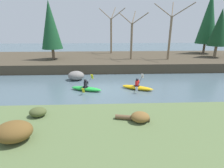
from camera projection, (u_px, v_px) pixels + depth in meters
ground_plane at (105, 90)px, 15.03m from camera, size 90.00×90.00×0.00m
riverbank_near at (106, 140)px, 7.90m from camera, size 44.00×6.65×0.56m
riverbank_far at (105, 60)px, 25.21m from camera, size 44.00×11.44×1.09m
conifer_tree_far_left at (50, 25)px, 21.77m from camera, size 2.62×2.62×7.20m
conifer_tree_left at (220, 28)px, 23.48m from camera, size 2.56×2.56×6.41m
conifer_tree_mid_left at (209, 18)px, 26.65m from camera, size 3.06×3.06×9.06m
bare_tree_upstream at (111, 32)px, 27.29m from camera, size 3.89×3.84×7.09m
bare_tree_mid_upstream at (132, 37)px, 22.28m from camera, size 3.34×3.30×6.04m
bare_tree_mid_downstream at (170, 33)px, 22.00m from camera, size 3.92×3.88×7.15m
shrub_clump_nearest at (14, 132)px, 7.35m from camera, size 1.54×1.28×0.83m
shrub_clump_second at (38, 112)px, 9.40m from camera, size 0.90×0.75×0.49m
shrub_clump_third at (140, 117)px, 8.86m from camera, size 0.95×0.79×0.52m
kayaker_lead at (138, 87)px, 15.04m from camera, size 2.70×1.95×1.20m
kayaker_middle at (86, 88)px, 14.77m from camera, size 2.75×2.02×1.20m
boulder_midstream at (76, 76)px, 17.69m from camera, size 1.63×1.28×0.92m
driftwood_log at (132, 118)px, 9.04m from camera, size 1.78×0.61×0.44m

